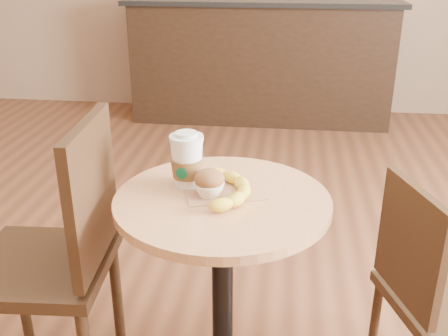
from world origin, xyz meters
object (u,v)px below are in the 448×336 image
Objects in this scene: cafe_table at (222,261)px; muffin at (209,183)px; chair_left at (60,253)px; chair_right at (433,291)px; banana at (228,189)px; coffee_cup at (187,162)px.

cafe_table is 7.91× the size of muffin.
cafe_table is 0.76× the size of chair_left.
chair_right is (1.19, 0.07, -0.09)m from chair_left.
muffin reaches higher than chair_right.
banana is (-0.65, -0.01, 0.33)m from chair_right.
chair_left reaches higher than coffee_cup.
chair_right is 2.76× the size of banana.
coffee_cup reaches higher than cafe_table.
chair_right is 0.73m from banana.
banana is at bearing 72.84° from chair_right.
muffin is (0.08, -0.07, -0.04)m from coffee_cup.
chair_left is 10.41× the size of muffin.
cafe_table is at bearing 73.94° from chair_right.
chair_right reaches higher than cafe_table.
muffin is 0.32× the size of banana.
chair_left is (-0.52, -0.05, 0.02)m from cafe_table.
coffee_cup is 1.89× the size of muffin.
muffin is (-0.04, 0.00, 0.28)m from cafe_table.
coffee_cup reaches higher than banana.
banana is (0.14, -0.06, -0.06)m from coffee_cup.
banana is at bearing 9.83° from muffin.
coffee_cup reaches higher than muffin.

